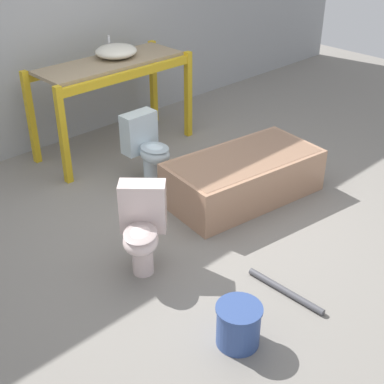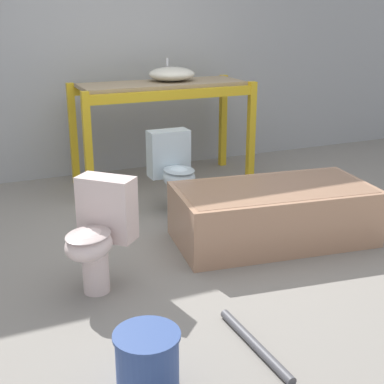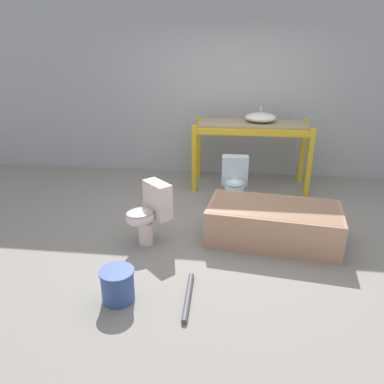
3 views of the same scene
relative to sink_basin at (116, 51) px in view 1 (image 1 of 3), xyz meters
The scene contains 9 objects.
ground_plane 1.96m from the sink_basin, 109.55° to the right, with size 12.00×12.00×0.00m, color gray.
warehouse_wall_rear 0.94m from the sink_basin, 132.11° to the left, with size 10.80×0.08×3.20m.
shelving_rack 0.28m from the sink_basin, 157.32° to the right, with size 1.78×0.71×1.04m.
sink_basin is the anchor object (origin of this frame).
bathtub_main 2.02m from the sink_basin, 86.65° to the right, with size 1.59×0.94×0.44m.
toilet_near 2.52m from the sink_basin, 123.00° to the right, with size 0.58×0.58×0.72m.
toilet_far 1.21m from the sink_basin, 111.35° to the right, with size 0.36×0.50×0.72m.
bucket_white 3.53m from the sink_basin, 113.89° to the right, with size 0.32×0.32×0.31m.
loose_pipe 3.30m from the sink_basin, 103.83° to the right, with size 0.07×0.68×0.05m.
Camera 1 is at (-2.88, -3.28, 2.73)m, focal length 50.00 mm.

